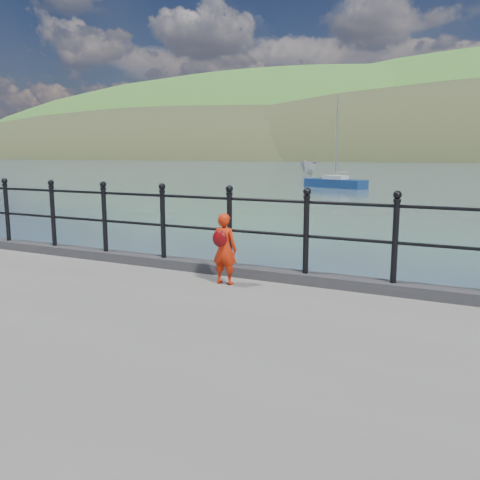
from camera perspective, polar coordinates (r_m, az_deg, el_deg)
The scene contains 6 objects.
ground at distance 8.39m, azimuth -4.34°, elevation -9.86°, with size 600.00×600.00×0.00m, color #2D4251.
kerb at distance 7.97m, azimuth -5.00°, elevation -2.88°, with size 60.00×0.30×0.15m, color #28282B.
railing at distance 7.84m, azimuth -5.08°, elevation 2.47°, with size 18.11×0.11×1.20m.
child at distance 7.03m, azimuth -1.79°, elevation -0.93°, with size 0.37×0.31×1.00m.
launch_white at distance 69.38m, azimuth 7.71°, elevation 8.10°, with size 1.78×4.73×1.83m, color beige.
sailboat_port at distance 42.54m, azimuth 10.66°, elevation 6.25°, with size 5.47×3.24×7.67m.
Camera 1 is at (4.08, -6.77, 2.81)m, focal length 38.00 mm.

